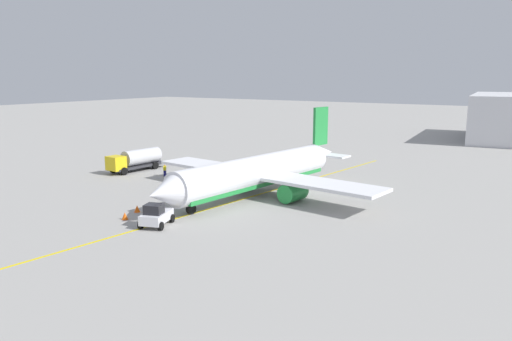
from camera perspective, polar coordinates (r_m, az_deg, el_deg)
The scene contains 8 objects.
ground_plane at distance 58.16m, azimuth 0.00°, elevation -2.90°, with size 400.00×400.00×0.00m, color #9E9B96.
airplane at distance 57.95m, azimuth 0.31°, elevation -0.23°, with size 32.77×31.42×9.73m.
fuel_tanker at distance 75.03m, azimuth -13.76°, elevation 1.27°, with size 9.67×3.37×3.15m.
pushback_tug at distance 47.27m, azimuth -11.54°, elevation -5.14°, with size 4.06×3.30×2.20m.
refueling_worker at distance 70.27m, azimuth -10.55°, elevation 0.02°, with size 0.63×0.59×1.71m.
safety_cone_nose at distance 50.18m, azimuth -14.99°, elevation -5.12°, with size 0.65×0.65×0.72m, color #F2590F.
safety_cone_wingtip at distance 52.51m, azimuth -13.64°, elevation -4.34°, with size 0.65×0.65×0.72m, color #F2590F.
taxi_line_marking at distance 58.16m, azimuth 0.00°, elevation -2.90°, with size 62.83×0.30×0.01m, color yellow.
Camera 1 is at (47.50, 30.54, 13.94)m, focal length 34.44 mm.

